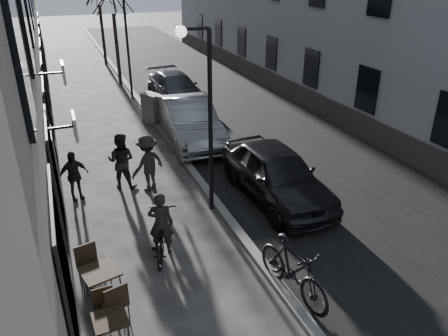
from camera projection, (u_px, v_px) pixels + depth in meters
road at (215, 101)px, 22.26m from camera, size 7.30×60.00×0.00m
kerb at (144, 108)px, 21.02m from camera, size 0.25×60.00×0.12m
streetlamp_near at (204, 103)px, 11.16m from camera, size 0.90×0.28×5.09m
streetlamp_far at (123, 36)px, 21.25m from camera, size 0.90×0.28×5.09m
bistro_set_b at (112, 330)px, 7.82m from camera, size 0.63×1.48×0.86m
bistro_set_c at (102, 284)px, 8.84m from camera, size 0.87×1.76×1.01m
sign_board at (75, 333)px, 7.74m from camera, size 0.40×0.67×1.14m
utility_cabinet at (152, 109)px, 18.82m from camera, size 0.82×1.03×1.36m
bicycle at (162, 235)px, 10.47m from camera, size 1.26×2.03×1.00m
cyclist_rider at (161, 223)px, 10.34m from camera, size 0.70×0.57×1.64m
pedestrian_near at (121, 161)px, 13.41m from camera, size 1.09×1.01×1.79m
pedestrian_mid at (148, 163)px, 13.24m from camera, size 1.34×1.14×1.80m
pedestrian_far at (74, 176)px, 12.77m from camera, size 0.97×0.62×1.53m
car_near at (276, 173)px, 12.83m from camera, size 2.01×4.72×1.59m
car_mid at (189, 121)px, 16.98m from camera, size 2.00×5.12×1.66m
car_far at (176, 88)px, 21.92m from camera, size 2.27×4.91×1.39m
moped at (293, 270)px, 9.05m from camera, size 0.98×2.23×1.29m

